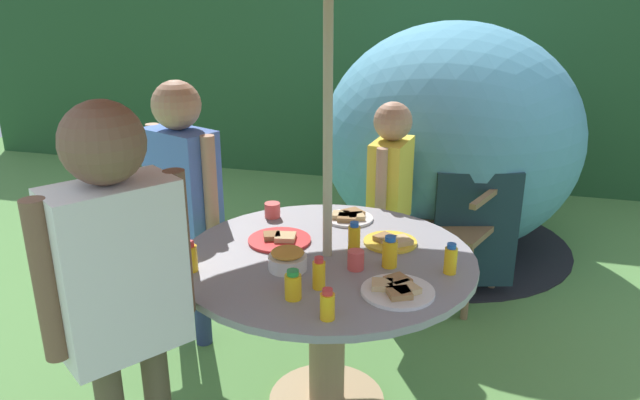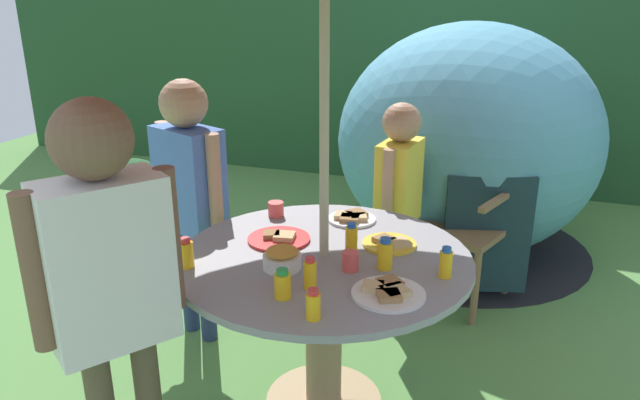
# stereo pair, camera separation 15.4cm
# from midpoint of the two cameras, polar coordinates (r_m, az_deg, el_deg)

# --- Properties ---
(hedge_backdrop) EXTENTS (9.00, 0.70, 1.69)m
(hedge_backdrop) POSITION_cam_midpoint_polar(r_m,az_deg,el_deg) (5.67, 12.84, 10.54)
(hedge_backdrop) COLOR #234C28
(hedge_backdrop) RESTS_ON ground_plane
(garden_table) EXTENTS (1.16, 1.16, 0.70)m
(garden_table) POSITION_cam_midpoint_polar(r_m,az_deg,el_deg) (2.42, 2.22, -9.27)
(garden_table) COLOR tan
(garden_table) RESTS_ON ground_plane
(wooden_chair) EXTENTS (0.58, 0.58, 0.91)m
(wooden_chair) POSITION_cam_midpoint_polar(r_m,az_deg,el_deg) (3.46, 15.34, -0.99)
(wooden_chair) COLOR brown
(wooden_chair) RESTS_ON ground_plane
(dome_tent) EXTENTS (2.12, 2.12, 1.50)m
(dome_tent) POSITION_cam_midpoint_polar(r_m,az_deg,el_deg) (4.03, 14.98, 5.39)
(dome_tent) COLOR teal
(dome_tent) RESTS_ON ground_plane
(potted_plant) EXTENTS (0.43, 0.43, 0.62)m
(potted_plant) POSITION_cam_midpoint_polar(r_m,az_deg,el_deg) (4.18, -16.15, 0.29)
(potted_plant) COLOR #595960
(potted_plant) RESTS_ON ground_plane
(child_in_yellow_shirt) EXTENTS (0.20, 0.39, 1.16)m
(child_in_yellow_shirt) POSITION_cam_midpoint_polar(r_m,az_deg,el_deg) (3.11, 8.97, 1.56)
(child_in_yellow_shirt) COLOR navy
(child_in_yellow_shirt) RESTS_ON ground_plane
(child_in_blue_shirt) EXTENTS (0.41, 0.30, 1.31)m
(child_in_blue_shirt) POSITION_cam_midpoint_polar(r_m,az_deg,el_deg) (2.86, -10.89, 1.92)
(child_in_blue_shirt) COLOR navy
(child_in_blue_shirt) RESTS_ON ground_plane
(child_in_white_shirt) EXTENTS (0.37, 0.42, 1.41)m
(child_in_white_shirt) POSITION_cam_midpoint_polar(r_m,az_deg,el_deg) (1.90, -17.50, -5.90)
(child_in_white_shirt) COLOR brown
(child_in_white_shirt) RESTS_ON ground_plane
(snack_bowl) EXTENTS (0.14, 0.14, 0.08)m
(snack_bowl) POSITION_cam_midpoint_polar(r_m,az_deg,el_deg) (2.22, -1.65, -5.62)
(snack_bowl) COLOR white
(snack_bowl) RESTS_ON garden_table
(plate_mid_right) EXTENTS (0.26, 0.26, 0.03)m
(plate_mid_right) POSITION_cam_midpoint_polar(r_m,az_deg,el_deg) (2.47, -2.17, -3.69)
(plate_mid_right) COLOR red
(plate_mid_right) RESTS_ON garden_table
(plate_far_left) EXTENTS (0.22, 0.22, 0.03)m
(plate_far_left) POSITION_cam_midpoint_polar(r_m,az_deg,el_deg) (2.44, 8.52, -4.12)
(plate_far_left) COLOR yellow
(plate_far_left) RESTS_ON garden_table
(plate_mid_left) EXTENTS (0.22, 0.22, 0.03)m
(plate_mid_left) POSITION_cam_midpoint_polar(r_m,az_deg,el_deg) (2.68, 4.73, -1.72)
(plate_mid_left) COLOR white
(plate_mid_left) RESTS_ON garden_table
(plate_center_back) EXTENTS (0.25, 0.25, 0.03)m
(plate_center_back) POSITION_cam_midpoint_polar(r_m,az_deg,el_deg) (2.07, 8.68, -8.73)
(plate_center_back) COLOR white
(plate_center_back) RESTS_ON garden_table
(juice_bottle_near_left) EXTENTS (0.05, 0.05, 0.13)m
(juice_bottle_near_left) POSITION_cam_midpoint_polar(r_m,az_deg,el_deg) (2.34, 4.90, -3.79)
(juice_bottle_near_left) COLOR yellow
(juice_bottle_near_left) RESTS_ON garden_table
(juice_bottle_near_right) EXTENTS (0.06, 0.06, 0.12)m
(juice_bottle_near_right) POSITION_cam_midpoint_polar(r_m,az_deg,el_deg) (2.23, 8.21, -5.19)
(juice_bottle_near_right) COLOR yellow
(juice_bottle_near_right) RESTS_ON garden_table
(juice_bottle_far_right) EXTENTS (0.06, 0.06, 0.11)m
(juice_bottle_far_right) POSITION_cam_midpoint_polar(r_m,az_deg,el_deg) (2.01, -1.40, -8.12)
(juice_bottle_far_right) COLOR yellow
(juice_bottle_far_right) RESTS_ON garden_table
(juice_bottle_center_front) EXTENTS (0.05, 0.05, 0.12)m
(juice_bottle_center_front) POSITION_cam_midpoint_polar(r_m,az_deg,el_deg) (2.07, 1.18, -7.09)
(juice_bottle_center_front) COLOR yellow
(juice_bottle_center_front) RESTS_ON garden_table
(juice_bottle_front_edge) EXTENTS (0.05, 0.05, 0.11)m
(juice_bottle_front_edge) POSITION_cam_midpoint_polar(r_m,az_deg,el_deg) (1.89, 1.71, -10.06)
(juice_bottle_front_edge) COLOR yellow
(juice_bottle_front_edge) RESTS_ON garden_table
(juice_bottle_back_edge) EXTENTS (0.05, 0.05, 0.12)m
(juice_bottle_back_edge) POSITION_cam_midpoint_polar(r_m,az_deg,el_deg) (2.21, 13.90, -5.91)
(juice_bottle_back_edge) COLOR yellow
(juice_bottle_back_edge) RESTS_ON garden_table
(juice_bottle_spot_a) EXTENTS (0.06, 0.06, 0.12)m
(juice_bottle_spot_a) POSITION_cam_midpoint_polar(r_m,az_deg,el_deg) (2.26, -10.81, -5.08)
(juice_bottle_spot_a) COLOR yellow
(juice_bottle_spot_a) RESTS_ON garden_table
(cup_near) EXTENTS (0.06, 0.06, 0.07)m
(cup_near) POSITION_cam_midpoint_polar(r_m,az_deg,el_deg) (2.21, 4.91, -5.86)
(cup_near) COLOR #E04C47
(cup_near) RESTS_ON garden_table
(cup_far) EXTENTS (0.07, 0.07, 0.07)m
(cup_far) POSITION_cam_midpoint_polar(r_m,az_deg,el_deg) (2.72, -2.63, -0.89)
(cup_far) COLOR #E04C47
(cup_far) RESTS_ON garden_table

